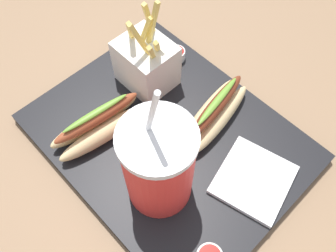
% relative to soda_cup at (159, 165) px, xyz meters
% --- Properties ---
extents(ground_plane, '(2.40, 2.40, 0.02)m').
position_rel_soda_cup_xyz_m(ground_plane, '(0.06, -0.07, -0.11)').
color(ground_plane, '#8C6B4C').
extents(food_tray, '(0.44, 0.34, 0.02)m').
position_rel_soda_cup_xyz_m(food_tray, '(0.06, -0.07, -0.09)').
color(food_tray, black).
rests_on(food_tray, ground_plane).
extents(soda_cup, '(0.10, 0.10, 0.26)m').
position_rel_soda_cup_xyz_m(soda_cup, '(0.00, 0.00, 0.00)').
color(soda_cup, red).
rests_on(soda_cup, food_tray).
extents(fries_basket, '(0.10, 0.08, 0.17)m').
position_rel_soda_cup_xyz_m(fries_basket, '(0.17, -0.13, -0.03)').
color(fries_basket, white).
rests_on(fries_basket, food_tray).
extents(hot_dog_1, '(0.08, 0.17, 0.06)m').
position_rel_soda_cup_xyz_m(hot_dog_1, '(0.03, -0.15, -0.06)').
color(hot_dog_1, '#E5C689').
rests_on(hot_dog_1, food_tray).
extents(hot_dog_2, '(0.08, 0.17, 0.06)m').
position_rel_soda_cup_xyz_m(hot_dog_2, '(0.14, 0.00, -0.06)').
color(hot_dog_2, '#E5C689').
rests_on(hot_dog_2, food_tray).
extents(ketchup_cup_2, '(0.04, 0.04, 0.02)m').
position_rel_soda_cup_xyz_m(ketchup_cup_2, '(0.24, -0.18, -0.07)').
color(ketchup_cup_2, white).
rests_on(ketchup_cup_2, food_tray).
extents(ketchup_cup_3, '(0.03, 0.03, 0.02)m').
position_rel_soda_cup_xyz_m(ketchup_cup_3, '(0.17, -0.21, -0.07)').
color(ketchup_cup_3, white).
rests_on(ketchup_cup_3, food_tray).
extents(napkin_stack, '(0.13, 0.14, 0.01)m').
position_rel_soda_cup_xyz_m(napkin_stack, '(-0.09, -0.11, -0.08)').
color(napkin_stack, white).
rests_on(napkin_stack, food_tray).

